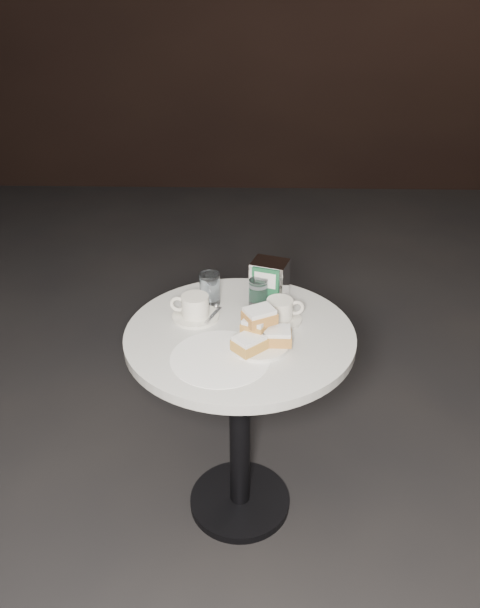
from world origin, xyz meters
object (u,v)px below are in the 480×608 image
object	(u,v)px
beignet_plate	(260,334)
coffee_cup_left	(195,308)
coffee_cup_right	(280,312)
napkin_dispenser	(269,280)
water_glass_left	(210,289)
water_glass_right	(258,294)
cafe_table	(240,384)

from	to	relation	value
beignet_plate	coffee_cup_left	size ratio (longest dim) A/B	1.40
coffee_cup_right	napkin_dispenser	distance (m)	0.15
water_glass_left	water_glass_right	bearing A→B (deg)	-7.34
water_glass_right	napkin_dispenser	world-z (taller)	napkin_dispenser
water_glass_left	napkin_dispenser	size ratio (longest dim) A/B	0.79
beignet_plate	coffee_cup_right	bearing A→B (deg)	66.82
cafe_table	beignet_plate	size ratio (longest dim) A/B	3.24
water_glass_left	napkin_dispenser	world-z (taller)	napkin_dispenser
cafe_table	water_glass_left	distance (m)	0.32
water_glass_left	water_glass_right	xyz separation A→B (m)	(0.16, -0.02, -0.00)
beignet_plate	coffee_cup_right	world-z (taller)	beignet_plate
coffee_cup_left	water_glass_left	world-z (taller)	water_glass_left
coffee_cup_right	water_glass_left	world-z (taller)	water_glass_left
coffee_cup_left	napkin_dispenser	size ratio (longest dim) A/B	1.21
beignet_plate	napkin_dispenser	world-z (taller)	napkin_dispenser
cafe_table	coffee_cup_right	distance (m)	0.27
beignet_plate	water_glass_right	distance (m)	0.23
water_glass_right	water_glass_left	bearing A→B (deg)	172.66
coffee_cup_left	coffee_cup_right	xyz separation A→B (m)	(0.27, -0.01, -0.00)
water_glass_right	napkin_dispenser	size ratio (longest dim) A/B	0.72
water_glass_left	coffee_cup_right	bearing A→B (deg)	-24.50
water_glass_right	napkin_dispenser	bearing A→B (deg)	58.80
water_glass_right	cafe_table	bearing A→B (deg)	-109.84
coffee_cup_right	water_glass_left	distance (m)	0.25
coffee_cup_left	coffee_cup_right	size ratio (longest dim) A/B	1.04
napkin_dispenser	cafe_table	bearing A→B (deg)	-95.00
napkin_dispenser	water_glass_right	bearing A→B (deg)	-102.89
coffee_cup_left	napkin_dispenser	world-z (taller)	napkin_dispenser
beignet_plate	water_glass_left	bearing A→B (deg)	123.50
cafe_table	coffee_cup_left	distance (m)	0.28
coffee_cup_left	water_glass_right	distance (m)	0.21
water_glass_left	water_glass_right	size ratio (longest dim) A/B	1.10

